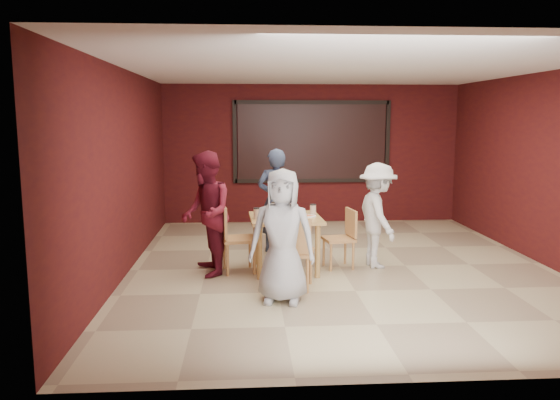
{
  "coord_description": "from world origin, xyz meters",
  "views": [
    {
      "loc": [
        -1.35,
        -7.59,
        2.14
      ],
      "look_at": [
        -0.88,
        -0.14,
        1.01
      ],
      "focal_mm": 35.0,
      "sensor_mm": 36.0,
      "label": 1
    }
  ],
  "objects": [
    {
      "name": "chair_right",
      "position": [
        0.04,
        -0.03,
        0.48
      ],
      "size": [
        0.47,
        0.47,
        0.85
      ],
      "color": "#B78647",
      "rests_on": "floor"
    },
    {
      "name": "window_blinds",
      "position": [
        0.0,
        3.45,
        1.65
      ],
      "size": [
        3.0,
        0.02,
        1.5
      ],
      "primitive_type": "cube",
      "color": "black"
    },
    {
      "name": "diner_right",
      "position": [
        0.53,
        -0.02,
        0.75
      ],
      "size": [
        0.68,
        1.04,
        1.5
      ],
      "primitive_type": "imported",
      "rotation": [
        0.0,
        0.0,
        1.7
      ],
      "color": "silver",
      "rests_on": "floor"
    },
    {
      "name": "chair_left",
      "position": [
        -1.53,
        -0.18,
        0.53
      ],
      "size": [
        0.52,
        0.52,
        0.94
      ],
      "color": "#B78647",
      "rests_on": "floor"
    },
    {
      "name": "floor",
      "position": [
        0.0,
        0.0,
        0.0
      ],
      "size": [
        7.0,
        7.0,
        0.0
      ],
      "primitive_type": "plane",
      "color": "#C1B386",
      "rests_on": "ground"
    },
    {
      "name": "chair_back",
      "position": [
        -0.76,
        0.72,
        0.45
      ],
      "size": [
        0.38,
        0.38,
        0.79
      ],
      "color": "#B78647",
      "rests_on": "floor"
    },
    {
      "name": "chair_front",
      "position": [
        -0.76,
        -1.02,
        0.53
      ],
      "size": [
        0.54,
        0.54,
        0.94
      ],
      "color": "#B78647",
      "rests_on": "floor"
    },
    {
      "name": "dining_table",
      "position": [
        -0.8,
        -0.14,
        0.68
      ],
      "size": [
        1.02,
        1.02,
        0.92
      ],
      "color": "#AF8A48",
      "rests_on": "floor"
    },
    {
      "name": "diner_left",
      "position": [
        -1.89,
        -0.27,
        0.85
      ],
      "size": [
        0.79,
        0.93,
        1.7
      ],
      "primitive_type": "imported",
      "rotation": [
        0.0,
        0.0,
        -1.38
      ],
      "color": "maroon",
      "rests_on": "floor"
    },
    {
      "name": "diner_back",
      "position": [
        -0.87,
        0.97,
        0.83
      ],
      "size": [
        0.68,
        0.52,
        1.66
      ],
      "primitive_type": "imported",
      "rotation": [
        0.0,
        0.0,
        2.92
      ],
      "color": "#323E5A",
      "rests_on": "floor"
    },
    {
      "name": "diner_front",
      "position": [
        -0.94,
        -1.44,
        0.78
      ],
      "size": [
        0.85,
        0.63,
        1.56
      ],
      "primitive_type": "imported",
      "rotation": [
        0.0,
        0.0,
        -0.19
      ],
      "color": "#ACACAC",
      "rests_on": "floor"
    }
  ]
}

